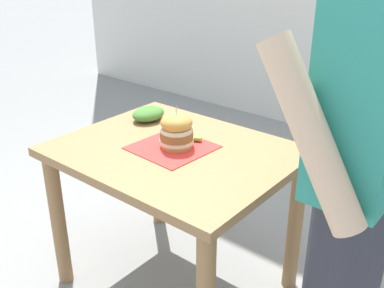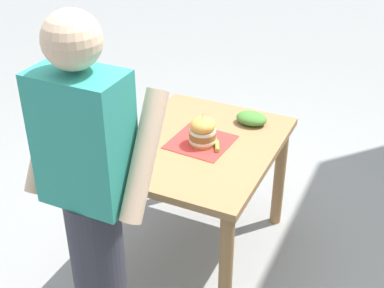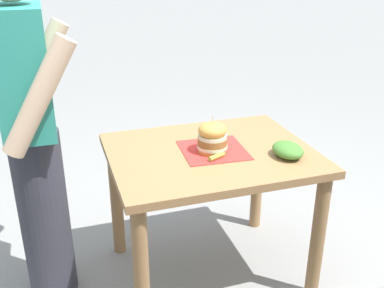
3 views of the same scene
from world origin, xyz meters
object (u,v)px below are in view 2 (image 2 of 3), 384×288
patio_table (200,164)px  sandwich (203,131)px  diner_across_table (92,200)px  side_salad (252,118)px  pickle_spear (217,146)px

patio_table → sandwich: 0.21m
diner_across_table → sandwich: bearing=-99.2°
sandwich → side_salad: 0.37m
pickle_spear → patio_table: bearing=-6.1°
side_salad → sandwich: bearing=63.9°
sandwich → diner_across_table: bearing=80.8°
side_salad → diner_across_table: size_ratio=0.11×
sandwich → pickle_spear: sandwich is taller
pickle_spear → diner_across_table: bearing=74.7°
sandwich → pickle_spear: size_ratio=2.04×
side_salad → pickle_spear: bearing=78.2°
sandwich → diner_across_table: size_ratio=0.11×
patio_table → pickle_spear: 0.18m
side_salad → diner_across_table: diner_across_table is taller
side_salad → patio_table: bearing=61.9°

